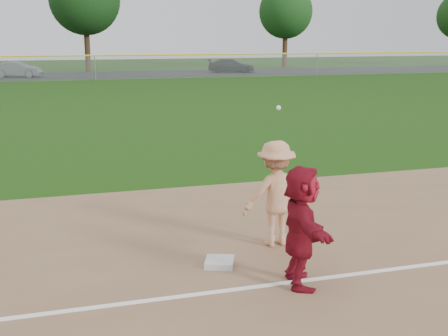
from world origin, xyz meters
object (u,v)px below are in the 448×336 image
object	(u,v)px
base_runner	(301,226)
car_right	(231,66)
first_base	(219,262)
car_mid	(18,69)

from	to	relation	value
base_runner	car_right	distance (m)	48.47
first_base	car_mid	size ratio (longest dim) A/B	0.11
base_runner	car_right	bearing A→B (deg)	-4.40
base_runner	car_mid	size ratio (longest dim) A/B	0.45
first_base	car_right	distance (m)	47.77
first_base	base_runner	size ratio (longest dim) A/B	0.25
base_runner	car_mid	bearing A→B (deg)	19.68
base_runner	car_right	xyz separation A→B (m)	(13.01, 46.69, -0.26)
first_base	base_runner	distance (m)	1.64
car_mid	car_right	distance (m)	19.89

